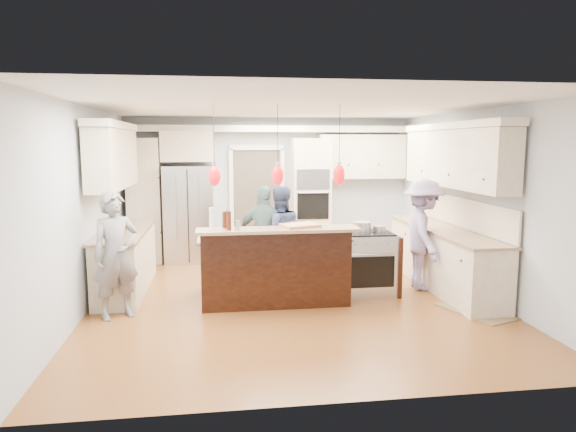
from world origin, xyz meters
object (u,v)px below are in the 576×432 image
(kitchen_island, at_px, (273,265))
(person_bar_end, at_px, (116,255))
(person_far_left, at_px, (279,235))
(refrigerator, at_px, (189,214))
(island_range, at_px, (368,263))

(kitchen_island, height_order, person_bar_end, person_bar_end)
(kitchen_island, bearing_deg, person_far_left, 77.01)
(refrigerator, relative_size, person_far_left, 1.16)
(refrigerator, bearing_deg, person_bar_end, -103.58)
(refrigerator, xyz_separation_m, kitchen_island, (1.30, -2.57, -0.41))
(refrigerator, relative_size, kitchen_island, 0.86)
(person_far_left, bearing_deg, island_range, 142.25)
(kitchen_island, bearing_deg, person_bar_end, -165.36)
(refrigerator, relative_size, island_range, 1.96)
(refrigerator, height_order, person_far_left, refrigerator)
(kitchen_island, height_order, person_far_left, person_far_left)
(refrigerator, distance_m, person_bar_end, 3.19)
(island_range, bearing_deg, refrigerator, 137.41)
(island_range, relative_size, person_far_left, 0.59)
(refrigerator, distance_m, person_far_left, 2.33)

